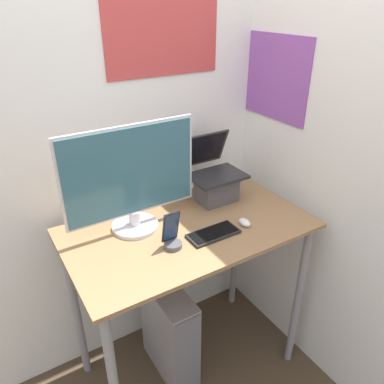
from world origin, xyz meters
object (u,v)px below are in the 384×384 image
object	(u,v)px
mouse	(245,222)
cell_phone	(172,237)
computer_tower	(170,332)
monitor	(131,182)
keyboard	(213,234)
laptop	(215,182)

from	to	relation	value
mouse	cell_phone	size ratio (longest dim) A/B	0.40
mouse	computer_tower	size ratio (longest dim) A/B	0.12
monitor	keyboard	world-z (taller)	monitor
monitor	mouse	distance (m)	0.57
laptop	mouse	world-z (taller)	laptop
mouse	cell_phone	world-z (taller)	cell_phone
monitor	cell_phone	size ratio (longest dim) A/B	3.58
laptop	cell_phone	xyz separation A→B (m)	(-0.40, -0.26, -0.06)
laptop	mouse	bearing A→B (deg)	-94.87
keyboard	cell_phone	world-z (taller)	cell_phone
keyboard	cell_phone	distance (m)	0.21
monitor	computer_tower	world-z (taller)	monitor
cell_phone	keyboard	bearing A→B (deg)	-5.97
mouse	computer_tower	bearing A→B (deg)	152.86
laptop	cell_phone	size ratio (longest dim) A/B	1.97
monitor	computer_tower	size ratio (longest dim) A/B	1.09
laptop	keyboard	bearing A→B (deg)	-125.46
mouse	cell_phone	distance (m)	0.38
keyboard	laptop	bearing A→B (deg)	54.54
keyboard	cell_phone	bearing A→B (deg)	174.03
monitor	mouse	size ratio (longest dim) A/B	8.91
cell_phone	computer_tower	distance (m)	0.75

